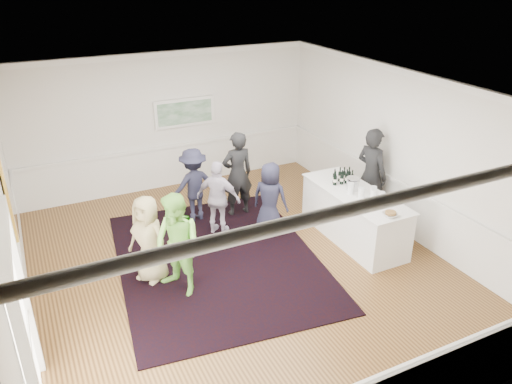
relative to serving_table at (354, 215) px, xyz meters
name	(u,v)px	position (x,y,z in m)	size (l,w,h in m)	color
floor	(240,266)	(-2.41, 0.06, -0.50)	(8.00, 8.00, 0.00)	brown
ceiling	(237,90)	(-2.41, 0.06, 2.70)	(7.00, 8.00, 0.02)	white
wall_left	(8,231)	(-5.91, 0.06, 1.10)	(0.02, 8.00, 3.20)	white
wall_right	(403,153)	(1.09, 0.06, 1.10)	(0.02, 8.00, 3.20)	white
wall_back	(168,122)	(-2.41, 4.06, 1.10)	(7.00, 0.02, 3.20)	white
wall_front	(400,331)	(-2.41, -3.94, 1.10)	(7.00, 0.02, 3.20)	white
wainscoting	(239,242)	(-2.41, 0.06, 0.00)	(7.00, 8.00, 1.00)	white
mirror	(6,183)	(-5.87, 1.36, 1.30)	(0.05, 1.25, 1.85)	gold
doorway	(23,321)	(-5.86, -1.84, 0.92)	(0.10, 1.78, 2.56)	white
landscape_painting	(185,112)	(-2.01, 4.00, 1.28)	(1.44, 0.06, 0.66)	white
area_rug	(218,259)	(-2.69, 0.42, -0.49)	(3.50, 4.59, 0.02)	black
serving_table	(354,215)	(0.00, 0.00, 0.00)	(0.93, 2.46, 1.00)	white
bartender	(371,175)	(0.79, 0.55, 0.50)	(0.73, 0.48, 2.00)	black
guest_tan	(148,239)	(-3.93, 0.39, 0.28)	(0.76, 0.49, 1.55)	tan
guest_green	(178,246)	(-3.60, -0.18, 0.37)	(0.85, 0.66, 1.75)	#89D957
guest_lilac	(218,198)	(-2.28, 1.34, 0.27)	(0.90, 0.37, 1.53)	silver
guest_dark_a	(194,185)	(-2.52, 2.11, 0.29)	(1.02, 0.59, 1.58)	#202136
guest_dark_b	(237,174)	(-1.60, 1.95, 0.42)	(0.67, 0.44, 1.85)	black
guest_navy	(270,199)	(-1.36, 0.93, 0.24)	(0.73, 0.47, 1.49)	#202136
wine_bottles	(343,175)	(0.03, 0.50, 0.65)	(0.44, 0.30, 0.31)	black
juice_pitchers	(368,193)	(0.02, -0.32, 0.61)	(0.40, 0.69, 0.24)	#6FB741
ice_bucket	(353,184)	(0.01, 0.13, 0.61)	(0.26, 0.26, 0.24)	silver
nut_bowl	(391,214)	(-0.04, -1.04, 0.53)	(0.27, 0.27, 0.08)	white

